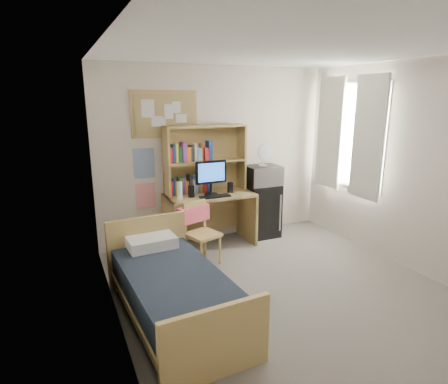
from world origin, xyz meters
name	(u,v)px	position (x,y,z in m)	size (l,w,h in m)	color
floor	(291,298)	(0.00, 0.00, -0.01)	(3.60, 4.20, 0.02)	gray
ceiling	(303,47)	(0.00, 0.00, 2.60)	(3.60, 4.20, 0.02)	white
wall_back	(216,155)	(0.00, 2.10, 1.30)	(3.60, 0.04, 2.60)	silver
wall_left	(115,203)	(-1.80, 0.00, 1.30)	(0.04, 4.20, 2.60)	silver
wall_right	(420,169)	(1.80, 0.00, 1.30)	(0.04, 4.20, 2.60)	silver
window_unit	(349,135)	(1.75, 1.20, 1.60)	(0.10, 1.40, 1.70)	white
curtain_left	(368,138)	(1.72, 0.80, 1.60)	(0.04, 0.55, 1.70)	white
curtain_right	(330,133)	(1.72, 1.60, 1.60)	(0.04, 0.55, 1.70)	white
bulletin_board	(164,114)	(-0.78, 2.08, 1.92)	(0.94, 0.03, 0.64)	tan
poster_wave	(144,163)	(-1.10, 2.09, 1.25)	(0.30, 0.01, 0.42)	#265098
poster_japan	(146,196)	(-1.10, 2.09, 0.78)	(0.28, 0.01, 0.36)	red
desk	(210,220)	(-0.24, 1.76, 0.40)	(1.27, 0.63, 0.79)	tan
desk_chair	(203,234)	(-0.57, 1.21, 0.41)	(0.41, 0.41, 0.83)	tan
mini_fridge	(261,210)	(0.66, 1.84, 0.42)	(0.49, 0.49, 0.83)	black
bed	(175,297)	(-1.28, 0.13, 0.25)	(0.90, 1.79, 0.49)	black
hutch	(205,159)	(-0.24, 1.91, 1.28)	(1.19, 0.30, 0.98)	tan
monitor	(211,178)	(-0.24, 1.70, 1.03)	(0.45, 0.04, 0.48)	black
keyboard	(215,196)	(-0.24, 1.56, 0.80)	(0.44, 0.14, 0.02)	black
speaker_left	(191,191)	(-0.54, 1.70, 0.88)	(0.07, 0.07, 0.17)	black
speaker_right	(230,188)	(0.06, 1.70, 0.87)	(0.06, 0.06, 0.15)	black
water_bottle	(180,191)	(-0.72, 1.66, 0.91)	(0.07, 0.07, 0.24)	white
hoodie	(193,214)	(-0.63, 1.40, 0.64)	(0.45, 0.14, 0.22)	#FF6177
microwave	(263,175)	(0.66, 1.82, 0.98)	(0.51, 0.39, 0.30)	#BABABF
desk_fan	(263,156)	(0.66, 1.82, 1.28)	(0.24, 0.24, 0.31)	white
pillow	(151,242)	(-1.32, 0.88, 0.56)	(0.53, 0.37, 0.13)	white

